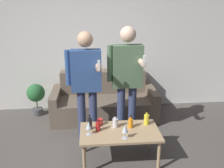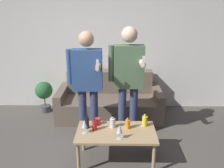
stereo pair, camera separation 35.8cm
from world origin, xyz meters
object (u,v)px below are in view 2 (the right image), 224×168
Objects in this scene: couch at (110,101)px; bottle_orange at (87,122)px; person_standing_left at (87,78)px; person_standing_right at (128,75)px; coffee_table at (116,135)px.

bottle_orange is at bearing -101.27° from couch.
person_standing_left reaches higher than bottle_orange.
couch reaches higher than bottle_orange.
couch is 1.41m from bottle_orange.
couch is at bearing 78.73° from bottle_orange.
person_standing_right is at bearing -69.47° from couch.
coffee_table is 0.95m from person_standing_left.
bottle_orange is (-0.39, 0.09, 0.13)m from coffee_table.
coffee_table is at bearing -12.73° from bottle_orange.
coffee_table is at bearing -54.47° from person_standing_left.
person_standing_left reaches higher than coffee_table.
person_standing_left is 0.62m from person_standing_right.
coffee_table is at bearing -105.49° from person_standing_right.
person_standing_right is (0.61, 0.04, 0.04)m from person_standing_left.
couch reaches higher than coffee_table.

